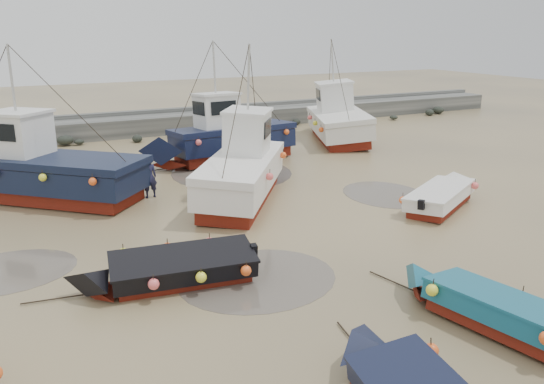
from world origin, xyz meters
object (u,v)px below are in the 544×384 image
Objects in this scene: dinghy_3 at (444,193)px; dinghy_4 at (170,266)px; cabin_boat_3 at (338,119)px; cabin_boat_1 at (244,166)px; cabin_boat_0 at (32,168)px; person at (151,197)px; cabin_boat_2 at (223,137)px; dinghy_2 at (487,303)px.

dinghy_3 is 11.82m from dinghy_4.
cabin_boat_1 is at bearing -118.51° from cabin_boat_3.
cabin_boat_0 is at bearing 23.56° from dinghy_4.
dinghy_3 is 12.07m from person.
cabin_boat_2 is (-5.17, 10.88, 0.81)m from dinghy_3.
dinghy_2 is 0.58× the size of cabin_boat_2.
dinghy_2 is 22.38m from cabin_boat_3.
cabin_boat_1 is at bearing -153.49° from dinghy_3.
cabin_boat_1 reaches higher than person.
dinghy_2 is 9.03m from dinghy_3.
cabin_boat_3 is (9.08, 20.44, 0.79)m from dinghy_2.
dinghy_2 is 18.02m from cabin_boat_0.
cabin_boat_3 is at bearing 75.54° from cabin_boat_1.
cabin_boat_2 is at bearing -143.25° from cabin_boat_3.
cabin_boat_1 is at bearing -30.46° from dinghy_4.
dinghy_2 is 0.64× the size of cabin_boat_1.
dinghy_3 is at bearing -83.61° from cabin_boat_3.
dinghy_4 is (-6.21, 5.40, -0.01)m from dinghy_2.
person is (-3.60, 1.67, -1.34)m from cabin_boat_1.
cabin_boat_0 is at bearing 99.41° from cabin_boat_2.
cabin_boat_0 reaches higher than dinghy_4.
dinghy_3 is 0.95× the size of dinghy_4.
dinghy_4 is 8.23m from cabin_boat_1.
cabin_boat_2 is 6.95m from person.
cabin_boat_1 is at bearing 152.78° from person.
cabin_boat_2 is at bearing -33.57° from cabin_boat_0.
cabin_boat_3 reaches higher than dinghy_2.
dinghy_4 is at bearing -92.26° from cabin_boat_1.
person is at bearing -2.52° from dinghy_4.
cabin_boat_0 reaches higher than dinghy_3.
person is at bearing 95.98° from dinghy_2.
dinghy_3 is at bearing 145.86° from person.
cabin_boat_1 is (-6.66, 4.68, 0.80)m from dinghy_3.
dinghy_2 is at bearing -48.69° from cabin_boat_1.
dinghy_4 is at bearing 77.64° from person.
dinghy_2 is 18.08m from cabin_boat_2.
cabin_boat_0 is at bearing -26.93° from person.
dinghy_3 is 8.18m from cabin_boat_1.
cabin_boat_0 is at bearing -143.27° from cabin_boat_3.
dinghy_3 is 3.33× the size of person.
dinghy_2 is 0.60× the size of cabin_boat_0.
person is at bearing -73.21° from cabin_boat_0.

